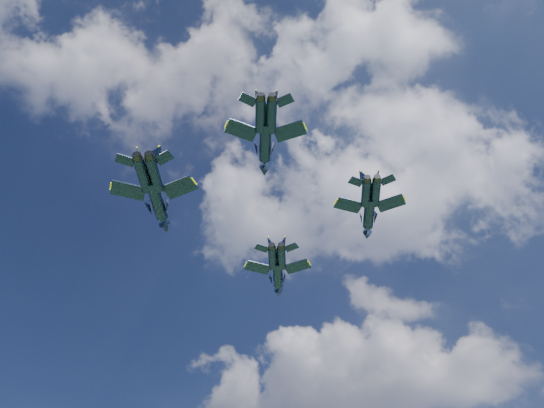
{
  "coord_description": "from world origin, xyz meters",
  "views": [
    {
      "loc": [
        19.05,
        -49.03,
        2.97
      ],
      "look_at": [
        0.74,
        4.13,
        62.69
      ],
      "focal_mm": 35.0,
      "sensor_mm": 36.0,
      "label": 1
    }
  ],
  "objects_px": {
    "jet_left": "(158,202)",
    "jet_slot": "(265,144)",
    "jet_right": "(369,214)",
    "jet_lead": "(278,275)"
  },
  "relations": [
    {
      "from": "jet_left",
      "to": "jet_slot",
      "type": "bearing_deg",
      "value": -34.19
    },
    {
      "from": "jet_left",
      "to": "jet_slot",
      "type": "relative_size",
      "value": 1.25
    },
    {
      "from": "jet_right",
      "to": "jet_slot",
      "type": "distance_m",
      "value": 22.23
    },
    {
      "from": "jet_lead",
      "to": "jet_left",
      "type": "height_order",
      "value": "jet_left"
    },
    {
      "from": "jet_slot",
      "to": "jet_left",
      "type": "bearing_deg",
      "value": 139.64
    },
    {
      "from": "jet_lead",
      "to": "jet_right",
      "type": "xyz_separation_m",
      "value": [
        18.27,
        -9.21,
        0.45
      ]
    },
    {
      "from": "jet_lead",
      "to": "jet_slot",
      "type": "xyz_separation_m",
      "value": [
        7.81,
        -28.75,
        -1.24
      ]
    },
    {
      "from": "jet_left",
      "to": "jet_right",
      "type": "relative_size",
      "value": 1.23
    },
    {
      "from": "jet_lead",
      "to": "jet_right",
      "type": "bearing_deg",
      "value": -43.54
    },
    {
      "from": "jet_slot",
      "to": "jet_lead",
      "type": "bearing_deg",
      "value": 84.51
    }
  ]
}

